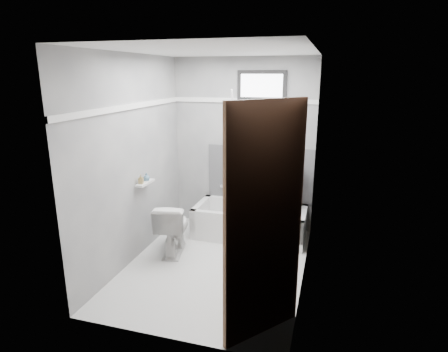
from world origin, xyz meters
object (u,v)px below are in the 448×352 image
at_px(toilet, 173,228).
at_px(soap_bottle_b, 146,177).
at_px(office_chair, 272,197).
at_px(door, 292,244).
at_px(bathtub, 250,222).
at_px(soap_bottle_a, 141,179).

distance_m(toilet, soap_bottle_b, 0.71).
relative_size(office_chair, door, 0.46).
relative_size(bathtub, soap_bottle_b, 14.77).
xyz_separation_m(door, soap_bottle_b, (-1.92, 1.47, -0.04)).
distance_m(office_chair, door, 2.35).
relative_size(door, soap_bottle_a, 16.97).
relative_size(office_chair, soap_bottle_b, 9.14).
bearing_deg(toilet, soap_bottle_a, 12.95).
distance_m(toilet, soap_bottle_a, 0.73).
distance_m(bathtub, toilet, 1.10).
relative_size(bathtub, office_chair, 1.62).
bearing_deg(soap_bottle_a, door, -34.72).
height_order(door, soap_bottle_a, door).
bearing_deg(soap_bottle_a, office_chair, 33.10).
bearing_deg(door, bathtub, 109.44).
xyz_separation_m(toilet, soap_bottle_a, (-0.32, -0.15, 0.64)).
xyz_separation_m(bathtub, soap_bottle_a, (-1.14, -0.88, 0.76)).
bearing_deg(bathtub, toilet, -138.31).
bearing_deg(door, soap_bottle_a, 145.28).
distance_m(office_chair, toilet, 1.38).
height_order(toilet, door, door).
distance_m(door, soap_bottle_b, 2.42).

